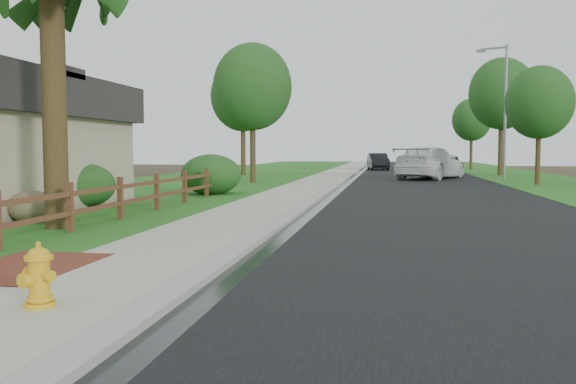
% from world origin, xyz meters
% --- Properties ---
extents(ground, '(120.00, 120.00, 0.00)m').
position_xyz_m(ground, '(0.00, 0.00, 0.00)').
color(ground, '#3E2F22').
extents(road, '(8.00, 90.00, 0.02)m').
position_xyz_m(road, '(4.60, 35.00, 0.01)').
color(road, black).
rests_on(road, ground).
extents(curb, '(0.40, 90.00, 0.12)m').
position_xyz_m(curb, '(0.40, 35.00, 0.06)').
color(curb, gray).
rests_on(curb, ground).
extents(wet_gutter, '(0.50, 90.00, 0.00)m').
position_xyz_m(wet_gutter, '(0.75, 35.00, 0.02)').
color(wet_gutter, black).
rests_on(wet_gutter, road).
extents(sidewalk, '(2.20, 90.00, 0.10)m').
position_xyz_m(sidewalk, '(-0.90, 35.00, 0.05)').
color(sidewalk, '#A5A28F').
rests_on(sidewalk, ground).
extents(grass_strip, '(1.60, 90.00, 0.06)m').
position_xyz_m(grass_strip, '(-2.80, 35.00, 0.03)').
color(grass_strip, '#1B5117').
rests_on(grass_strip, ground).
extents(lawn_near, '(9.00, 90.00, 0.04)m').
position_xyz_m(lawn_near, '(-8.00, 35.00, 0.02)').
color(lawn_near, '#1B5117').
rests_on(lawn_near, ground).
extents(verge_far, '(6.00, 90.00, 0.04)m').
position_xyz_m(verge_far, '(11.50, 35.00, 0.02)').
color(verge_far, '#1B5117').
rests_on(verge_far, ground).
extents(brick_patch, '(1.60, 2.40, 0.11)m').
position_xyz_m(brick_patch, '(-2.20, -1.00, 0.06)').
color(brick_patch, brown).
rests_on(brick_patch, ground).
extents(ranch_fence, '(0.12, 16.92, 1.10)m').
position_xyz_m(ranch_fence, '(-3.60, 6.40, 0.62)').
color(ranch_fence, '#432016').
rests_on(ranch_fence, ground).
extents(fire_hydrant, '(0.46, 0.37, 0.70)m').
position_xyz_m(fire_hydrant, '(-0.73, -3.01, 0.42)').
color(fire_hydrant, gold).
rests_on(fire_hydrant, sidewalk).
extents(white_suv, '(4.98, 7.03, 1.89)m').
position_xyz_m(white_suv, '(5.37, 28.45, 0.96)').
color(white_suv, white).
rests_on(white_suv, road).
extents(dark_car_mid, '(1.70, 4.22, 1.44)m').
position_xyz_m(dark_car_mid, '(7.20, 36.95, 0.74)').
color(dark_car_mid, black).
rests_on(dark_car_mid, road).
extents(dark_car_far, '(2.12, 4.53, 1.44)m').
position_xyz_m(dark_car_far, '(2.00, 44.44, 0.74)').
color(dark_car_far, black).
rests_on(dark_car_far, road).
extents(streetlight, '(1.75, 0.83, 7.92)m').
position_xyz_m(streetlight, '(9.53, 28.86, 4.49)').
color(streetlight, slate).
rests_on(streetlight, ground).
extents(boulder, '(1.42, 1.22, 0.80)m').
position_xyz_m(boulder, '(-5.52, 4.48, 0.40)').
color(boulder, brown).
rests_on(boulder, ground).
extents(shrub_b, '(1.97, 1.97, 1.36)m').
position_xyz_m(shrub_b, '(-6.28, 8.42, 0.68)').
color(shrub_b, '#1E4518').
rests_on(shrub_b, ground).
extents(shrub_d, '(2.90, 2.90, 1.59)m').
position_xyz_m(shrub_d, '(-3.90, 13.98, 0.80)').
color(shrub_d, '#1E4518').
rests_on(shrub_d, ground).
extents(tree_near_left, '(4.13, 4.13, 7.31)m').
position_xyz_m(tree_near_left, '(-4.14, 22.46, 5.03)').
color(tree_near_left, '#342115').
rests_on(tree_near_left, ground).
extents(tree_near_right, '(3.26, 3.26, 5.87)m').
position_xyz_m(tree_near_right, '(10.18, 22.80, 4.07)').
color(tree_near_right, '#342115').
rests_on(tree_near_right, ground).
extents(tree_mid_left, '(4.32, 4.32, 7.73)m').
position_xyz_m(tree_mid_left, '(-6.75, 31.12, 5.34)').
color(tree_mid_left, '#342115').
rests_on(tree_mid_left, ground).
extents(tree_mid_right, '(4.34, 4.34, 7.86)m').
position_xyz_m(tree_mid_right, '(10.30, 33.72, 5.46)').
color(tree_mid_right, '#342115').
rests_on(tree_mid_right, ground).
extents(tree_far_right, '(3.37, 3.37, 6.21)m').
position_xyz_m(tree_far_right, '(10.01, 46.27, 4.34)').
color(tree_far_right, '#342115').
rests_on(tree_far_right, ground).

